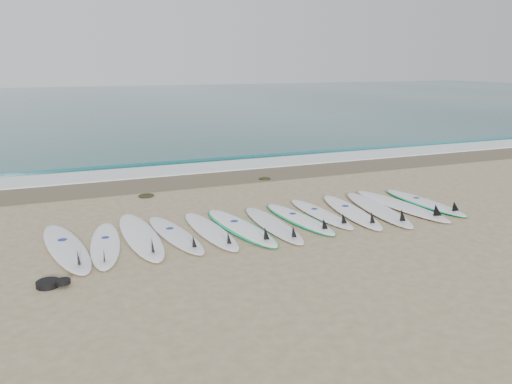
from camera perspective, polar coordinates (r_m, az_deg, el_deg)
name	(u,v)px	position (r m, az deg, el deg)	size (l,w,h in m)	color
ground	(269,224)	(9.69, 1.46, -3.66)	(120.00, 120.00, 0.00)	#9D8A66
ocean	(104,102)	(41.22, -16.94, 9.79)	(120.00, 55.00, 0.03)	#20595D
wet_sand_band	(208,179)	(13.41, -5.47, 1.49)	(120.00, 1.80, 0.01)	brown
foam_band	(195,168)	(14.72, -7.02, 2.68)	(120.00, 1.40, 0.04)	silver
wave_crest	(182,159)	(16.15, -8.41, 3.80)	(120.00, 1.00, 0.10)	#20595D
surfboard_0	(67,248)	(8.88, -20.83, -5.97)	(1.00, 2.76, 0.35)	silver
surfboard_1	(105,245)	(8.83, -16.86, -5.80)	(0.74, 2.40, 0.30)	white
surfboard_2	(141,236)	(9.07, -13.00, -4.92)	(0.68, 2.79, 0.35)	white
surfboard_3	(176,235)	(9.05, -9.14, -4.82)	(0.85, 2.42, 0.30)	silver
surfboard_4	(211,231)	(9.16, -5.15, -4.44)	(0.69, 2.44, 0.31)	white
surfboard_5	(241,227)	(9.35, -1.69, -4.03)	(0.97, 2.61, 0.32)	white
surfboard_6	(274,225)	(9.46, 2.06, -3.76)	(0.54, 2.44, 0.31)	silver
surfboard_7	(300,219)	(9.89, 5.03, -3.06)	(0.82, 2.37, 0.29)	white
surfboard_8	(322,214)	(10.23, 7.52, -2.48)	(0.58, 2.31, 0.29)	white
surfboard_9	(352,212)	(10.45, 10.91, -2.22)	(0.85, 2.62, 0.33)	white
surfboard_10	(379,209)	(10.73, 13.86, -1.92)	(0.91, 2.76, 0.35)	white
surfboard_11	(402,206)	(11.13, 16.38, -1.50)	(0.83, 2.81, 0.35)	white
surfboard_12	(425,202)	(11.59, 18.73, -1.13)	(0.70, 2.45, 0.31)	white
seaweed_near	(146,195)	(11.86, -12.44, -0.39)	(0.37, 0.29, 0.07)	black
seaweed_far	(265,179)	(13.29, 1.02, 1.55)	(0.32, 0.25, 0.06)	black
leash_coil	(51,283)	(7.62, -22.35, -9.63)	(0.46, 0.36, 0.11)	black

